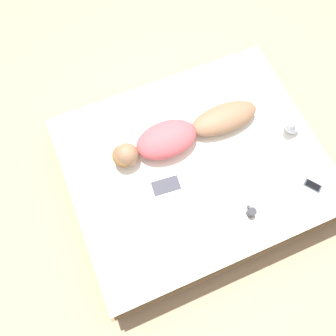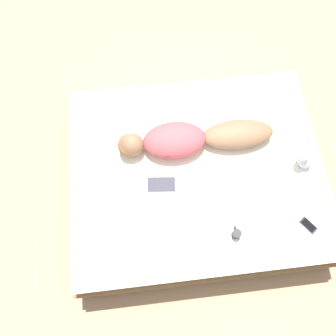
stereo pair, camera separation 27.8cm
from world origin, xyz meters
TOP-DOWN VIEW (x-y plane):
  - ground_plane at (0.00, 0.00)m, footprint 12.00×12.00m
  - bed at (0.00, 0.00)m, footprint 1.86×2.25m
  - person at (0.24, 0.03)m, footprint 0.34×1.36m
  - open_magazine at (-0.21, 0.33)m, footprint 0.44×0.38m
  - coffee_mug at (-0.60, -0.22)m, footprint 0.10×0.07m
  - cell_phone at (-0.59, -0.82)m, footprint 0.16×0.14m
  - plush_toy at (-0.05, -0.91)m, footprint 0.14×0.16m

SIDE VIEW (x-z plane):
  - ground_plane at x=0.00m, z-range 0.00..0.00m
  - bed at x=0.00m, z-range 0.00..0.48m
  - open_magazine at x=-0.21m, z-range 0.48..0.49m
  - cell_phone at x=-0.59m, z-range 0.48..0.49m
  - coffee_mug at x=-0.60m, z-range 0.48..0.56m
  - plush_toy at x=-0.05m, z-range 0.47..0.66m
  - person at x=0.24m, z-range 0.47..0.68m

